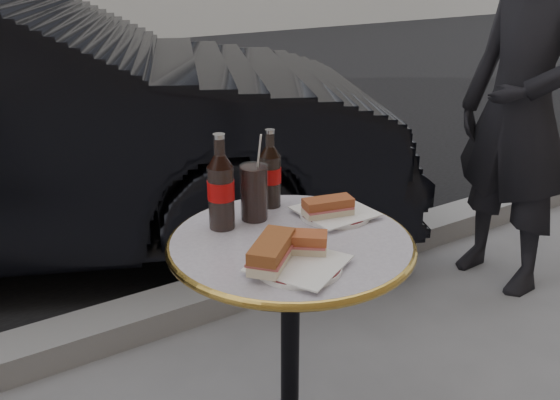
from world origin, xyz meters
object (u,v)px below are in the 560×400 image
plate_left (298,266)px  bistro_table (290,361)px  cola_bottle_left (221,182)px  cola_bottle_right (270,168)px  pedestrian (522,111)px  cola_glass (254,192)px  plate_right (335,214)px

plate_left → bistro_table: bearing=62.5°
cola_bottle_left → cola_bottle_right: 0.19m
bistro_table → pedestrian: (1.44, 0.42, 0.41)m
plate_left → cola_bottle_left: bearing=97.4°
cola_bottle_left → cola_glass: 0.11m
cola_bottle_left → plate_right: bearing=-18.2°
plate_left → cola_bottle_left: 0.32m
bistro_table → plate_left: plate_left is taller
cola_bottle_right → plate_left: bearing=-112.4°
pedestrian → bistro_table: bearing=-76.1°
cola_bottle_right → cola_bottle_left: bearing=-162.3°
plate_left → pedestrian: 1.61m
bistro_table → cola_bottle_right: cola_bottle_right is taller
plate_left → plate_right: bearing=37.7°
cola_bottle_right → pedestrian: bearing=8.8°
plate_right → cola_bottle_right: cola_bottle_right is taller
plate_left → cola_bottle_left: size_ratio=0.79×
bistro_table → cola_bottle_right: 0.53m
bistro_table → pedestrian: size_ratio=0.47×
bistro_table → plate_left: (-0.07, -0.14, 0.37)m
cola_bottle_right → pedestrian: (1.36, 0.21, -0.06)m
cola_glass → plate_left: bearing=-101.5°
cola_bottle_left → cola_glass: cola_bottle_left is taller
cola_glass → pedestrian: (1.45, 0.27, -0.03)m
cola_bottle_right → pedestrian: 1.38m
bistro_table → cola_glass: bearing=94.3°
plate_right → cola_glass: (-0.19, 0.10, 0.07)m
plate_left → plate_right: size_ratio=1.03×
plate_left → cola_bottle_left: cola_bottle_left is taller
plate_right → cola_bottle_right: 0.22m
cola_bottle_right → cola_glass: size_ratio=1.46×
bistro_table → cola_bottle_left: size_ratio=2.91×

